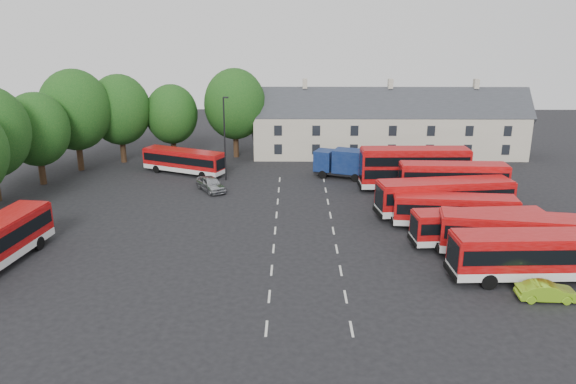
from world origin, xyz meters
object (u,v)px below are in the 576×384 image
lamppost (225,136)px  bus_dd_south (453,181)px  bus_row_a (541,253)px  silver_car (211,184)px  lime_car (547,291)px  box_truck (349,163)px

lamppost → bus_dd_south: bearing=-20.6°
bus_row_a → lamppost: (-24.59, 25.22, 2.93)m
bus_dd_south → silver_car: (-24.12, 4.39, -1.61)m
bus_row_a → lamppost: size_ratio=1.31×
bus_row_a → bus_dd_south: bus_dd_south is taller
bus_dd_south → lime_car: size_ratio=2.71×
bus_row_a → bus_dd_south: size_ratio=1.20×
lime_car → lamppost: size_ratio=0.40×
lime_car → lamppost: bearing=42.4°
silver_car → lime_car: silver_car is taller
lamppost → bus_row_a: bearing=-45.7°
bus_row_a → box_truck: bearing=110.1°
bus_dd_south → box_truck: 13.04m
bus_dd_south → box_truck: bus_dd_south is taller
bus_row_a → lime_car: 3.33m
box_truck → silver_car: (-15.04, -4.96, -1.11)m
box_truck → bus_dd_south: bearing=-25.2°
box_truck → lamppost: bearing=-156.5°
bus_row_a → silver_car: size_ratio=2.72×
bus_row_a → box_truck: 28.02m
box_truck → lime_car: 30.54m
lime_car → silver_car: bearing=48.4°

